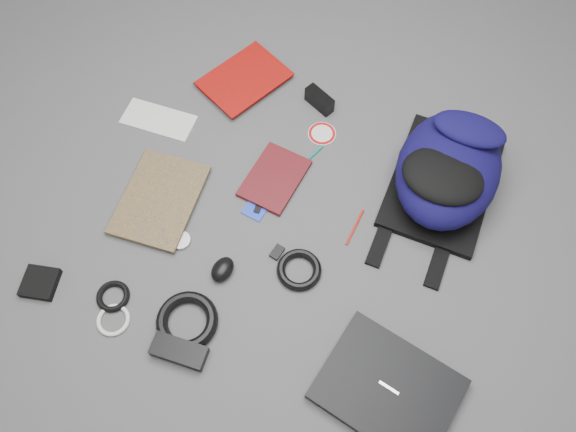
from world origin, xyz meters
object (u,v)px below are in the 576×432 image
at_px(comic_book, 126,190).
at_px(pouch, 40,283).
at_px(power_brick, 179,351).
at_px(dvd_case, 274,178).
at_px(mouse, 223,269).
at_px(backpack, 448,168).
at_px(laptop, 388,389).
at_px(compact_camera, 319,100).
at_px(textbook_red, 225,62).

bearing_deg(comic_book, pouch, -107.11).
bearing_deg(power_brick, dvd_case, 83.18).
bearing_deg(mouse, power_brick, -84.28).
bearing_deg(backpack, mouse, -133.81).
relative_size(backpack, laptop, 1.37).
relative_size(laptop, power_brick, 2.30).
bearing_deg(mouse, compact_camera, 93.81).
bearing_deg(backpack, dvd_case, -159.60).
height_order(backpack, comic_book, backpack).
bearing_deg(dvd_case, compact_camera, 91.36).
bearing_deg(textbook_red, compact_camera, 19.19).
bearing_deg(comic_book, mouse, -23.07).
distance_m(comic_book, mouse, 0.38).
bearing_deg(mouse, textbook_red, 122.24).
relative_size(textbook_red, mouse, 3.47).
bearing_deg(pouch, mouse, 31.53).
distance_m(laptop, dvd_case, 0.67).
height_order(backpack, pouch, backpack).
height_order(comic_book, pouch, same).
xyz_separation_m(mouse, pouch, (-0.42, -0.25, -0.01)).
relative_size(dvd_case, power_brick, 1.46).
xyz_separation_m(backpack, compact_camera, (-0.44, 0.10, -0.06)).
relative_size(dvd_case, mouse, 2.69).
relative_size(backpack, compact_camera, 4.48).
bearing_deg(compact_camera, pouch, -94.60).
height_order(dvd_case, compact_camera, compact_camera).
relative_size(dvd_case, compact_camera, 2.08).
distance_m(dvd_case, pouch, 0.70).
xyz_separation_m(backpack, textbook_red, (-0.79, 0.10, -0.08)).
relative_size(laptop, textbook_red, 1.22).
relative_size(comic_book, dvd_case, 1.41).
height_order(backpack, power_brick, backpack).
bearing_deg(pouch, textbook_red, 86.67).
xyz_separation_m(dvd_case, mouse, (0.01, -0.32, 0.01)).
height_order(mouse, pouch, mouse).
bearing_deg(backpack, laptop, -86.73).
bearing_deg(backpack, power_brick, -123.15).
bearing_deg(laptop, mouse, 176.58).
height_order(backpack, laptop, backpack).
xyz_separation_m(compact_camera, pouch, (-0.40, -0.88, -0.02)).
xyz_separation_m(textbook_red, comic_book, (-0.01, -0.55, -0.00)).
bearing_deg(power_brick, comic_book, 130.53).
height_order(compact_camera, pouch, compact_camera).
distance_m(compact_camera, pouch, 0.97).
xyz_separation_m(laptop, textbook_red, (-0.88, 0.71, -0.00)).
height_order(textbook_red, comic_book, textbook_red).
bearing_deg(comic_book, laptop, -20.93).
bearing_deg(laptop, comic_book, 175.01).
distance_m(laptop, pouch, 0.95).
xyz_separation_m(dvd_case, compact_camera, (-0.00, 0.31, 0.02)).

